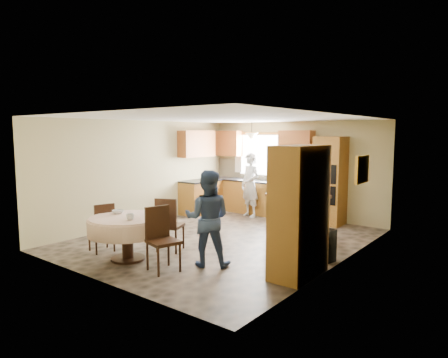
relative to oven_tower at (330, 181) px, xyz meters
name	(u,v)px	position (x,y,z in m)	size (l,w,h in m)	color
floor	(224,239)	(-1.15, -2.69, -1.06)	(5.00, 6.00, 0.01)	#6D5B4C
ceiling	(224,118)	(-1.15, -2.69, 1.44)	(5.00, 6.00, 0.01)	white
wall_back	(294,169)	(-1.15, 0.31, 0.19)	(5.00, 0.02, 2.50)	tan
wall_front	(97,198)	(-1.15, -5.69, 0.19)	(5.00, 0.02, 2.50)	tan
wall_left	(143,172)	(-3.65, -2.69, 0.19)	(0.02, 6.00, 2.50)	tan
wall_right	(342,190)	(1.35, -2.69, 0.19)	(0.02, 6.00, 2.50)	tan
window	(261,155)	(-2.15, 0.29, 0.54)	(1.40, 0.03, 1.10)	white
curtain_left	(238,152)	(-2.90, 0.24, 0.59)	(0.22, 0.02, 1.15)	white
curtain_right	(284,154)	(-1.40, 0.24, 0.59)	(0.22, 0.02, 1.15)	white
base_cab_back	(260,198)	(-2.00, 0.01, -0.62)	(3.30, 0.60, 0.88)	#C78B35
counter_back	(260,181)	(-2.00, 0.01, -0.16)	(3.30, 0.64, 0.04)	black
base_cab_left	(201,197)	(-3.35, -0.89, -0.62)	(0.60, 1.20, 0.88)	#C78B35
counter_left	(201,181)	(-3.35, -0.89, -0.16)	(0.64, 1.20, 0.04)	black
backsplash	(266,170)	(-2.00, 0.30, 0.12)	(3.30, 0.02, 0.55)	beige
wall_cab_left	(228,143)	(-3.20, 0.15, 0.85)	(0.85, 0.33, 0.72)	#B0602C
wall_cab_right	(296,145)	(-1.00, 0.15, 0.85)	(0.90, 0.33, 0.72)	#B0602C
wall_cab_side	(197,144)	(-3.48, -0.89, 0.85)	(0.33, 1.20, 0.72)	#B0602C
oven_tower	(330,181)	(0.00, 0.00, 0.00)	(0.66, 0.62, 2.12)	#C78B35
oven_upper	(325,174)	(0.00, -0.31, 0.19)	(0.56, 0.01, 0.45)	black
oven_lower	(324,195)	(0.00, -0.31, -0.31)	(0.56, 0.01, 0.45)	black
pendant	(252,136)	(-2.15, -0.19, 1.06)	(0.36, 0.36, 0.18)	beige
sideboard	(298,218)	(0.06, -1.75, -0.61)	(1.25, 0.52, 0.89)	#3A200F
space_heater	(322,245)	(1.05, -2.74, -0.78)	(0.41, 0.29, 0.56)	black
cupboard	(299,212)	(1.07, -3.66, -0.05)	(0.53, 1.05, 2.01)	#C78B35
dining_table	(127,226)	(-1.64, -4.78, -0.47)	(1.33, 1.33, 0.76)	#3A200F
chair_left	(103,225)	(-2.35, -4.77, -0.55)	(0.48, 0.48, 0.92)	#3A200F
chair_back	(168,222)	(-1.42, -4.00, -0.50)	(0.57, 0.57, 1.01)	#3A200F
chair_right	(161,235)	(-0.80, -4.77, -0.49)	(0.55, 0.55, 1.03)	#3A200F
framed_picture	(362,169)	(1.32, -1.65, 0.46)	(0.06, 0.63, 0.52)	gold
microwave	(297,178)	(-0.85, -0.04, 0.01)	(0.54, 0.37, 0.30)	silver
person_sink	(250,185)	(-2.01, -0.46, -0.22)	(0.62, 0.41, 1.69)	silver
person_dining	(208,218)	(-0.35, -4.14, -0.26)	(0.78, 0.60, 1.60)	#33476F
bowl_sideboard	(286,194)	(-0.21, -1.75, -0.14)	(0.23, 0.23, 0.06)	#B2B2B2
bottle_sideboard	(309,192)	(0.31, -1.75, -0.03)	(0.11, 0.11, 0.27)	silver
cup_table	(130,217)	(-1.38, -4.91, -0.25)	(0.13, 0.13, 0.11)	#B2B2B2
bowl_table	(118,212)	(-1.98, -4.70, -0.27)	(0.21, 0.21, 0.07)	#B2B2B2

